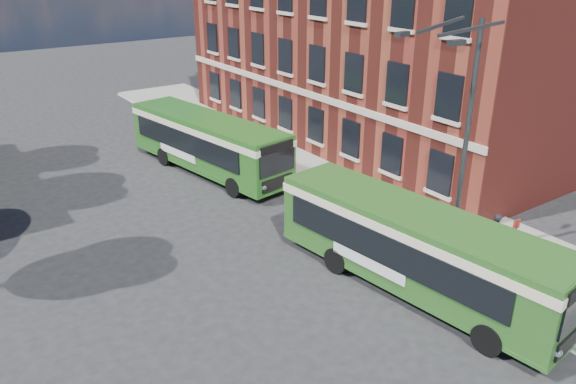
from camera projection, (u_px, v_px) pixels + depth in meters
ground at (311, 279)px, 20.39m from camera, size 120.00×120.00×0.00m
pavement at (326, 172)px, 30.06m from camera, size 6.00×48.00×0.15m
kerb_line at (279, 185)px, 28.49m from camera, size 0.12×48.00×0.01m
brick_office at (378, 22)px, 34.02m from camera, size 12.10×26.00×14.20m
street_lamp at (459, 144)px, 19.52m from camera, size 2.96×2.38×9.00m
bus_stop_sign at (513, 246)px, 19.56m from camera, size 0.35×0.08×2.52m
bus_front at (416, 243)px, 19.06m from camera, size 3.87×11.09×3.02m
bus_rear at (208, 139)px, 29.55m from camera, size 4.24×11.09×3.02m
pedestrian_a at (494, 235)px, 21.44m from camera, size 0.74×0.69×1.70m
pedestrian_b at (425, 233)px, 21.64m from camera, size 0.88×0.73×1.62m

